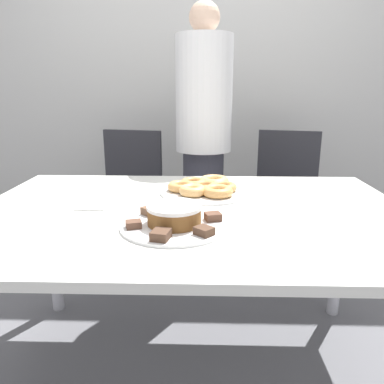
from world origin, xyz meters
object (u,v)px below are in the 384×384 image
plate_donuts (205,192)px  frosted_cake (174,214)px  person_standing (204,142)px  plate_cake (174,225)px  napkin (92,206)px  office_chair_left (127,206)px  office_chair_right (284,207)px

plate_donuts → frosted_cake: (-0.10, -0.41, 0.04)m
person_standing → frosted_cake: (-0.09, -1.09, -0.08)m
plate_cake → napkin: (-0.33, 0.20, -0.00)m
office_chair_left → plate_donuts: (0.51, -0.76, 0.31)m
person_standing → frosted_cake: size_ratio=9.27×
plate_cake → napkin: bearing=148.8°
office_chair_left → office_chair_right: size_ratio=1.00×
plate_donuts → frosted_cake: frosted_cake is taller
person_standing → napkin: person_standing is taller
office_chair_left → plate_donuts: bearing=-45.2°
office_chair_left → napkin: size_ratio=7.79×
office_chair_left → frosted_cake: bearing=-59.8°
frosted_cake → office_chair_left: bearing=109.0°
office_chair_left → napkin: office_chair_left is taller
office_chair_right → plate_cake: bearing=-103.8°
office_chair_right → plate_donuts: size_ratio=2.35×
plate_cake → napkin: 0.38m
office_chair_right → napkin: 1.40m
frosted_cake → plate_cake: bearing=0.0°
office_chair_right → frosted_cake: bearing=-103.8°
office_chair_left → plate_cake: 1.28m
person_standing → frosted_cake: bearing=-95.0°
person_standing → plate_cake: person_standing is taller
plate_cake → napkin: size_ratio=3.00×
frosted_cake → person_standing: bearing=85.0°
person_standing → plate_donuts: size_ratio=4.21×
napkin → person_standing: bearing=64.6°
frosted_cake → napkin: size_ratio=1.51×
person_standing → napkin: bearing=-115.4°
person_standing → frosted_cake: person_standing is taller
person_standing → plate_donuts: 0.68m
office_chair_left → plate_cake: office_chair_left is taller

